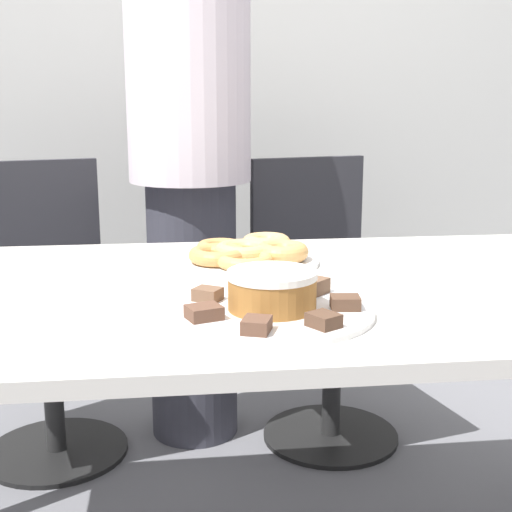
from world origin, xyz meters
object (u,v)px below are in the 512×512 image
object	(u,v)px
plate_cake	(272,312)
napkin	(476,262)
plate_donuts	(244,262)
frosted_cake	(272,290)
office_chair_right	(325,307)
person_standing	(190,161)
office_chair_left	(46,317)

from	to	relation	value
plate_cake	napkin	size ratio (longest dim) A/B	2.10
plate_donuts	frosted_cake	distance (m)	0.38
office_chair_right	plate_cake	xyz separation A→B (m)	(-0.32, -1.02, 0.31)
plate_cake	napkin	world-z (taller)	plate_cake
plate_cake	person_standing	bearing A→B (deg)	95.41
person_standing	office_chair_left	xyz separation A→B (m)	(-0.45, -0.05, -0.47)
office_chair_right	napkin	bearing A→B (deg)	-89.48
plate_cake	frosted_cake	world-z (taller)	frosted_cake
plate_cake	frosted_cake	distance (m)	0.04
office_chair_right	plate_cake	bearing A→B (deg)	-121.62
napkin	person_standing	bearing A→B (deg)	128.90
office_chair_right	plate_donuts	world-z (taller)	office_chair_right
office_chair_left	plate_donuts	bearing A→B (deg)	-64.16
office_chair_left	office_chair_right	bearing A→B (deg)	-14.85
plate_cake	plate_donuts	size ratio (longest dim) A/B	1.05
office_chair_left	plate_donuts	xyz separation A→B (m)	(0.55, -0.63, 0.31)
person_standing	office_chair_left	distance (m)	0.65
office_chair_right	frosted_cake	world-z (taller)	office_chair_right
person_standing	office_chair_right	distance (m)	0.63
plate_cake	plate_donuts	bearing A→B (deg)	91.22
office_chair_right	plate_cake	size ratio (longest dim) A/B	2.58
person_standing	plate_cake	size ratio (longest dim) A/B	4.91
plate_cake	frosted_cake	size ratio (longest dim) A/B	2.27
office_chair_left	office_chair_right	xyz separation A→B (m)	(0.88, 0.00, 0.00)
plate_cake	plate_donuts	world-z (taller)	same
office_chair_left	napkin	size ratio (longest dim) A/B	5.42
office_chair_right	plate_donuts	xyz separation A→B (m)	(-0.33, -0.64, 0.31)
plate_donuts	napkin	distance (m)	0.52
office_chair_right	napkin	distance (m)	0.78
plate_donuts	office_chair_left	bearing A→B (deg)	130.71
person_standing	plate_cake	distance (m)	1.08
napkin	office_chair_left	bearing A→B (deg)	146.59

